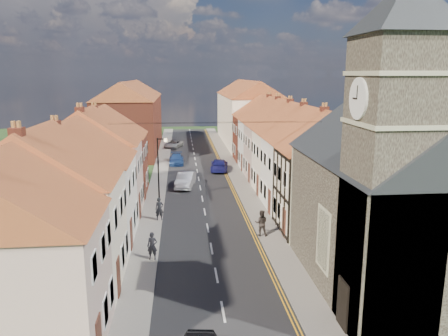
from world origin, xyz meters
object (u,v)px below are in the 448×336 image
at_px(pedestrian_left, 152,246).
at_px(car_far, 176,159).
at_px(car_mid, 185,180).
at_px(car_distant, 174,144).
at_px(church, 401,185).
at_px(lamppost, 159,167).
at_px(pedestrian_left_b, 159,209).
at_px(pedestrian_right, 261,223).
at_px(car_far_b, 219,165).

bearing_deg(pedestrian_left, car_far, 94.70).
height_order(car_mid, car_distant, car_mid).
height_order(church, lamppost, church).
bearing_deg(church, pedestrian_left_b, 135.85).
bearing_deg(pedestrian_left, church, -13.97).
distance_m(church, pedestrian_left, 14.93).
height_order(car_mid, car_far, car_mid).
relative_size(car_far, pedestrian_left_b, 2.47).
bearing_deg(pedestrian_left_b, pedestrian_right, -36.65).
bearing_deg(pedestrian_left_b, car_far, 79.99).
distance_m(car_far, pedestrian_right, 27.48).
height_order(car_distant, pedestrian_left, pedestrian_left).
bearing_deg(car_distant, car_mid, -67.58).
height_order(church, car_far_b, church).
bearing_deg(car_mid, pedestrian_left_b, -92.10).
bearing_deg(church, car_far, 108.63).
height_order(lamppost, car_far_b, lamppost).
bearing_deg(pedestrian_left, pedestrian_right, 31.39).
xyz_separation_m(church, pedestrian_right, (-5.66, 8.46, -4.81)).
bearing_deg(pedestrian_right, car_distant, -70.47).
height_order(church, pedestrian_left, church).
xyz_separation_m(car_far_b, pedestrian_left_b, (-6.38, -18.00, 0.31)).
distance_m(lamppost, car_distant, 31.53).
xyz_separation_m(car_mid, car_far, (-1.01, 11.98, -0.12)).
relative_size(car_mid, car_distant, 1.05).
bearing_deg(car_far_b, pedestrian_left, 82.78).
bearing_deg(car_mid, pedestrian_right, -60.97).
distance_m(pedestrian_left, pedestrian_right, 8.23).
relative_size(lamppost, car_far_b, 1.22).
bearing_deg(church, car_far_b, 102.29).
relative_size(car_distant, pedestrian_right, 2.36).
relative_size(pedestrian_right, pedestrian_left_b, 1.05).
bearing_deg(car_far_b, church, 109.28).
bearing_deg(car_far, pedestrian_left_b, -93.33).
bearing_deg(pedestrian_left_b, pedestrian_left, -97.76).
relative_size(church, pedestrian_left_b, 8.41).
distance_m(lamppost, car_far_b, 15.69).
distance_m(car_far_b, pedestrian_left_b, 19.10).
height_order(car_mid, car_far_b, car_mid).
bearing_deg(car_far, car_far_b, -41.53).
height_order(car_far, pedestrian_left, pedestrian_left).
bearing_deg(car_far, car_distant, 92.06).
relative_size(car_far_b, pedestrian_left_b, 2.72).
bearing_deg(lamppost, church, -51.70).
height_order(pedestrian_left, pedestrian_right, pedestrian_right).
xyz_separation_m(car_far, pedestrian_right, (6.21, -26.76, 0.42)).
distance_m(lamppost, pedestrian_right, 11.40).
height_order(lamppost, car_distant, lamppost).
xyz_separation_m(lamppost, pedestrian_left, (0.01, -11.59, -2.54)).
distance_m(car_distant, pedestrian_right, 40.17).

